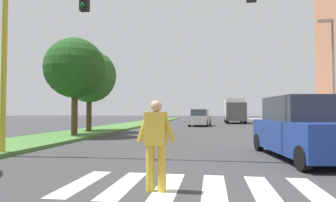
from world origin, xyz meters
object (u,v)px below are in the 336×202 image
(sedan_far_horizon, at_px, (201,116))
(truck_box_delivery, at_px, (235,110))
(sedan_midblock, at_px, (200,118))
(tree_mid, at_px, (75,68))
(street_lamp_right, at_px, (332,65))
(tree_far, at_px, (89,76))
(traffic_light_gantry, at_px, (84,21))
(pedestrian_performer, at_px, (156,141))
(suv_crossing, at_px, (303,129))
(sedan_distant, at_px, (198,117))

(sedan_far_horizon, xyz_separation_m, truck_box_delivery, (4.87, -13.79, 0.86))
(sedan_midblock, distance_m, sedan_far_horizon, 21.79)
(tree_mid, bearing_deg, street_lamp_right, 16.40)
(tree_far, bearing_deg, traffic_light_gantry, -66.48)
(tree_mid, bearing_deg, traffic_light_gantry, -61.02)
(pedestrian_performer, height_order, suv_crossing, suv_crossing)
(pedestrian_performer, xyz_separation_m, suv_crossing, (3.88, 4.26, -0.00))
(street_lamp_right, distance_m, pedestrian_performer, 17.74)
(tree_mid, bearing_deg, truck_box_delivery, 63.44)
(suv_crossing, bearing_deg, street_lamp_right, 64.58)
(street_lamp_right, relative_size, truck_box_delivery, 1.21)
(pedestrian_performer, bearing_deg, truck_box_delivery, 82.93)
(suv_crossing, distance_m, sedan_far_horizon, 41.67)
(suv_crossing, height_order, sedan_midblock, suv_crossing)
(tree_far, height_order, sedan_far_horizon, tree_far)
(sedan_midblock, xyz_separation_m, sedan_distant, (-0.59, 8.74, -0.02))
(traffic_light_gantry, xyz_separation_m, street_lamp_right, (11.90, 11.67, 0.21))
(traffic_light_gantry, relative_size, suv_crossing, 1.98)
(traffic_light_gantry, relative_size, street_lamp_right, 1.27)
(traffic_light_gantry, height_order, pedestrian_performer, traffic_light_gantry)
(street_lamp_right, xyz_separation_m, sedan_far_horizon, (-9.85, 30.78, -3.82))
(traffic_light_gantry, height_order, sedan_far_horizon, traffic_light_gantry)
(sedan_distant, relative_size, truck_box_delivery, 0.75)
(suv_crossing, bearing_deg, sedan_midblock, 101.58)
(tree_mid, distance_m, sedan_far_horizon, 36.07)
(traffic_light_gantry, distance_m, suv_crossing, 7.75)
(sedan_far_horizon, bearing_deg, sedan_midblock, -87.96)
(sedan_midblock, height_order, truck_box_delivery, truck_box_delivery)
(sedan_midblock, relative_size, sedan_far_horizon, 1.03)
(street_lamp_right, bearing_deg, tree_mid, -163.60)
(pedestrian_performer, bearing_deg, sedan_far_horizon, 91.15)
(sedan_far_horizon, bearing_deg, sedan_distant, -89.16)
(pedestrian_performer, xyz_separation_m, sedan_distant, (-0.72, 32.63, -0.17))
(suv_crossing, height_order, sedan_distant, suv_crossing)
(sedan_distant, bearing_deg, tree_mid, -105.33)
(truck_box_delivery, bearing_deg, suv_crossing, -90.15)
(suv_crossing, bearing_deg, sedan_distant, 99.23)
(tree_mid, bearing_deg, sedan_far_horizon, 80.47)
(tree_mid, xyz_separation_m, sedan_midblock, (6.72, 13.65, -3.22))
(tree_mid, xyz_separation_m, pedestrian_performer, (6.86, -10.24, -3.08))
(street_lamp_right, bearing_deg, suv_crossing, -115.42)
(pedestrian_performer, xyz_separation_m, sedan_far_horizon, (-0.92, 45.66, -0.16))
(suv_crossing, bearing_deg, tree_mid, 150.93)
(tree_far, bearing_deg, suv_crossing, -39.47)
(suv_crossing, height_order, truck_box_delivery, truck_box_delivery)
(pedestrian_performer, height_order, sedan_distant, pedestrian_performer)
(tree_far, bearing_deg, street_lamp_right, 4.31)
(traffic_light_gantry, distance_m, sedan_distant, 29.71)
(tree_mid, relative_size, sedan_distant, 1.21)
(pedestrian_performer, relative_size, sedan_far_horizon, 0.39)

